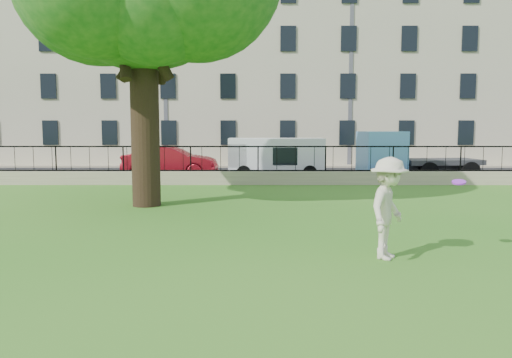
{
  "coord_description": "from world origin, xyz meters",
  "views": [
    {
      "loc": [
        -0.03,
        -10.11,
        2.55
      ],
      "look_at": [
        -0.07,
        3.5,
        1.13
      ],
      "focal_mm": 35.0,
      "sensor_mm": 36.0,
      "label": 1
    }
  ],
  "objects_px": {
    "frisbee": "(459,182)",
    "red_sedan": "(170,162)",
    "man": "(389,208)",
    "white_van": "(276,158)",
    "blue_truck": "(417,155)"
  },
  "relations": [
    {
      "from": "red_sedan",
      "to": "man",
      "type": "bearing_deg",
      "value": -153.99
    },
    {
      "from": "blue_truck",
      "to": "man",
      "type": "bearing_deg",
      "value": -116.33
    },
    {
      "from": "man",
      "to": "white_van",
      "type": "distance_m",
      "value": 15.73
    },
    {
      "from": "man",
      "to": "red_sedan",
      "type": "relative_size",
      "value": 0.41
    },
    {
      "from": "red_sedan",
      "to": "blue_truck",
      "type": "relative_size",
      "value": 0.85
    },
    {
      "from": "man",
      "to": "frisbee",
      "type": "relative_size",
      "value": 7.35
    },
    {
      "from": "red_sedan",
      "to": "white_van",
      "type": "xyz_separation_m",
      "value": [
        5.41,
        -0.36,
        0.21
      ]
    },
    {
      "from": "frisbee",
      "to": "blue_truck",
      "type": "height_order",
      "value": "blue_truck"
    },
    {
      "from": "man",
      "to": "frisbee",
      "type": "xyz_separation_m",
      "value": [
        1.5,
        0.4,
        0.47
      ]
    },
    {
      "from": "frisbee",
      "to": "man",
      "type": "bearing_deg",
      "value": -164.93
    },
    {
      "from": "frisbee",
      "to": "red_sedan",
      "type": "distance_m",
      "value": 17.78
    },
    {
      "from": "man",
      "to": "red_sedan",
      "type": "xyz_separation_m",
      "value": [
        -7.0,
        16.01,
        -0.2
      ]
    },
    {
      "from": "red_sedan",
      "to": "blue_truck",
      "type": "height_order",
      "value": "blue_truck"
    },
    {
      "from": "red_sedan",
      "to": "white_van",
      "type": "distance_m",
      "value": 5.43
    },
    {
      "from": "man",
      "to": "blue_truck",
      "type": "bearing_deg",
      "value": 11.74
    }
  ]
}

